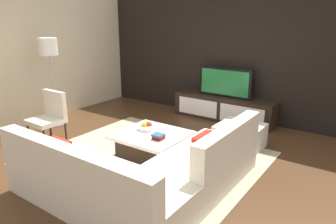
% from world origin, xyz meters
% --- Properties ---
extents(ground_plane, '(14.00, 14.00, 0.00)m').
position_xyz_m(ground_plane, '(0.00, 0.00, 0.00)').
color(ground_plane, '#4C301C').
extents(feature_wall_back, '(6.40, 0.12, 2.80)m').
position_xyz_m(feature_wall_back, '(0.00, 2.70, 1.40)').
color(feature_wall_back, black).
rests_on(feature_wall_back, ground).
extents(side_wall_left, '(0.12, 5.20, 2.80)m').
position_xyz_m(side_wall_left, '(-3.20, 0.20, 1.40)').
color(side_wall_left, beige).
rests_on(side_wall_left, ground).
extents(area_rug, '(3.22, 2.78, 0.01)m').
position_xyz_m(area_rug, '(-0.10, 0.00, 0.01)').
color(area_rug, tan).
rests_on(area_rug, ground).
extents(media_console, '(2.14, 0.47, 0.50)m').
position_xyz_m(media_console, '(-0.00, 2.40, 0.25)').
color(media_console, black).
rests_on(media_console, ground).
extents(television, '(1.15, 0.06, 0.60)m').
position_xyz_m(television, '(0.00, 2.40, 0.80)').
color(television, black).
rests_on(television, media_console).
extents(sectional_couch, '(2.28, 2.41, 0.83)m').
position_xyz_m(sectional_couch, '(0.51, -0.84, 0.29)').
color(sectional_couch, beige).
rests_on(sectional_couch, ground).
extents(coffee_table, '(1.03, 0.96, 0.38)m').
position_xyz_m(coffee_table, '(-0.10, 0.10, 0.20)').
color(coffee_table, black).
rests_on(coffee_table, ground).
extents(accent_chair_near, '(0.53, 0.50, 0.87)m').
position_xyz_m(accent_chair_near, '(-1.94, -0.38, 0.49)').
color(accent_chair_near, black).
rests_on(accent_chair_near, ground).
extents(floor_lamp, '(0.34, 0.34, 1.71)m').
position_xyz_m(floor_lamp, '(-2.59, 0.16, 1.46)').
color(floor_lamp, '#A5A5AA').
rests_on(floor_lamp, ground).
extents(ottoman, '(0.70, 0.70, 0.40)m').
position_xyz_m(ottoman, '(0.87, 1.20, 0.20)').
color(ottoman, beige).
rests_on(ottoman, ground).
extents(fruit_bowl, '(0.28, 0.28, 0.13)m').
position_xyz_m(fruit_bowl, '(-0.28, 0.20, 0.43)').
color(fruit_bowl, silver).
rests_on(fruit_bowl, coffee_table).
extents(book_stack, '(0.17, 0.15, 0.08)m').
position_xyz_m(book_stack, '(0.12, -0.02, 0.42)').
color(book_stack, maroon).
rests_on(book_stack, coffee_table).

